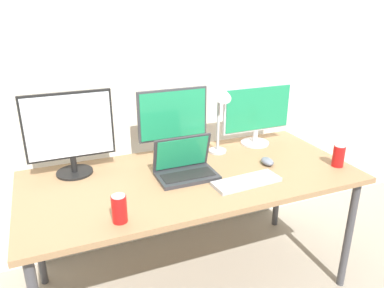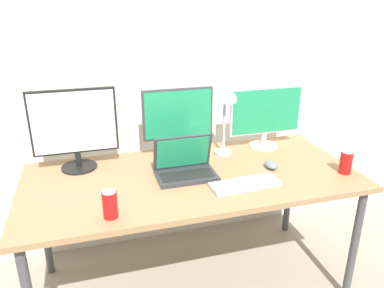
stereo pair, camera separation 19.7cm
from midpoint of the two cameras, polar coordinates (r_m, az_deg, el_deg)
ground_plane at (r=2.46m, az=-2.44°, el=-20.45°), size 16.00×16.00×0.00m
wall_back at (r=2.42m, az=-7.88°, el=13.17°), size 7.00×0.08×2.60m
work_desk at (r=2.06m, az=-2.74°, el=-6.16°), size 1.80×0.83×0.74m
monitor_left at (r=2.09m, az=-20.75°, el=1.75°), size 0.46×0.20×0.45m
monitor_center at (r=2.22m, az=-5.35°, el=3.69°), size 0.42×0.18×0.41m
monitor_right at (r=2.41m, az=7.59°, el=4.74°), size 0.48×0.18×0.39m
laptop_silver at (r=2.01m, az=-3.88°, el=-3.55°), size 0.32×0.21×0.22m
keyboard_main at (r=1.95m, az=5.46°, el=-5.80°), size 0.37×0.15×0.02m
mouse_by_keyboard at (r=2.17m, az=8.90°, el=-2.69°), size 0.07×0.10×0.04m
soda_can_near_keyboard at (r=1.66m, az=-14.43°, el=-9.62°), size 0.07×0.07×0.13m
soda_can_by_laptop at (r=2.24m, az=19.14°, el=-1.77°), size 0.07×0.07×0.13m
desk_lamp at (r=2.19m, az=2.03°, el=5.60°), size 0.11×0.18×0.44m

